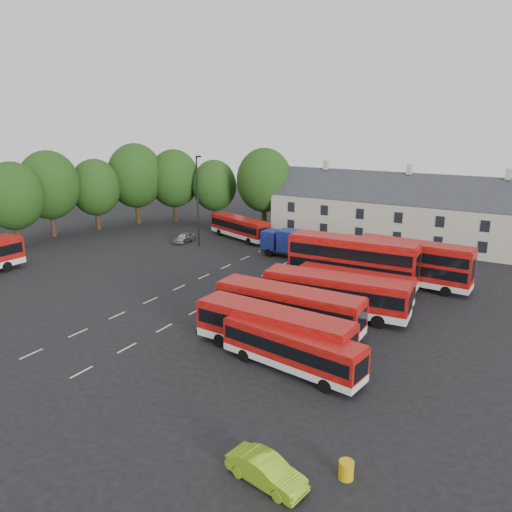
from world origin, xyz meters
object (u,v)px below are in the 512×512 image
Objects in this scene: box_truck at (293,243)px; lime_car at (266,471)px; lamppost at (198,199)px; bus_dd_south at (352,260)px; grit_bin at (346,470)px; silver_car at (184,238)px; bus_row_a at (292,347)px.

lime_car is at bearing -66.29° from box_truck.
bus_dd_south is at bearing -14.45° from lamppost.
box_truck is 36.59m from grit_bin.
grit_bin is at bearing -44.58° from lamppost.
silver_car is at bearing -178.24° from box_truck.
box_truck is 1.88× the size of lime_car.
bus_row_a reaches higher than lime_car.
lime_car is (5.88, -26.85, -2.15)m from bus_dd_south.
bus_row_a is at bearing -84.85° from bus_dd_south.
grit_bin is at bearing -45.33° from silver_car.
box_truck is (-9.52, 6.86, -1.01)m from bus_dd_south.
box_truck is at bearing 124.19° from bus_row_a.
lime_car reaches higher than silver_car.
box_truck is at bearing 120.11° from grit_bin.
bus_dd_south reaches higher than bus_row_a.
lime_car is at bearing -80.03° from bus_dd_south.
bus_dd_south is 25.72m from silver_car.
lime_car is (3.62, -9.75, -1.01)m from bus_row_a.
bus_row_a is 0.82× the size of bus_dd_south.
lamppost is at bearing 50.54° from lime_car.
lime_car is at bearing -49.32° from lamppost.
lime_car is (30.76, -33.01, 0.02)m from silver_car.
bus_row_a is 11.52× the size of grit_bin.
silver_car is at bearing 170.45° from lamppost.
bus_row_a is at bearing 130.59° from grit_bin.
lamppost reaches higher than lime_car.
grit_bin is 43.76m from lamppost.
grit_bin is 0.08× the size of lamppost.
silver_car is (-15.36, -0.70, -1.16)m from box_truck.
silver_car is 45.12m from lime_car.
box_truck reaches higher than silver_car.
lamppost reaches higher than bus_dd_south.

